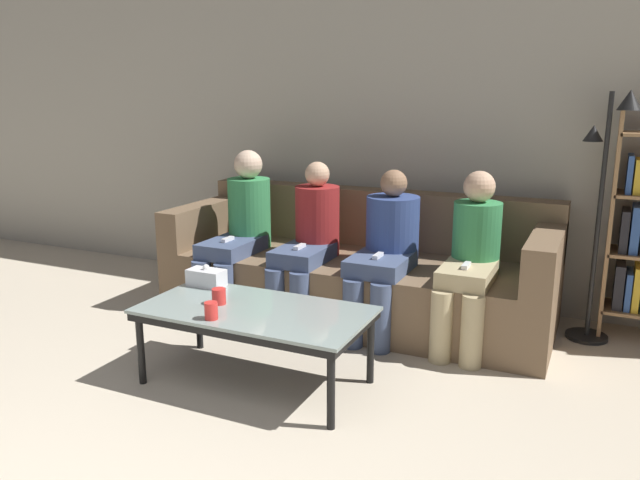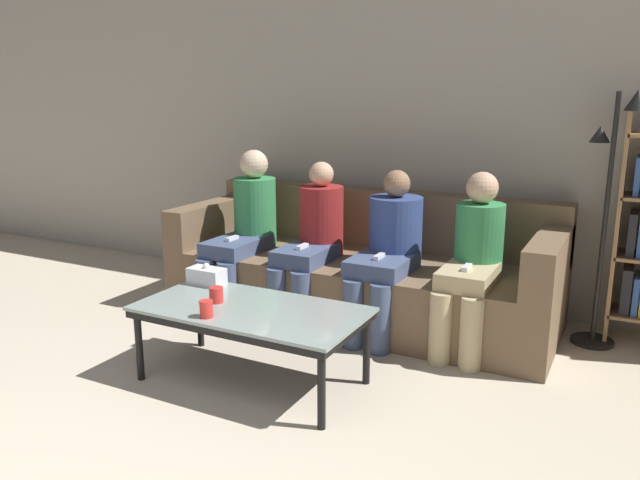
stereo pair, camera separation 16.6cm
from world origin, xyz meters
The scene contains 11 objects.
wall_back centered at (0.00, 3.77, 1.30)m, with size 12.00×0.06×2.60m.
couch centered at (0.00, 3.20, 0.31)m, with size 2.66×1.00×0.85m.
coffee_table centered at (-0.11, 1.94, 0.39)m, with size 1.23×0.63×0.43m.
cup_near_left centered at (-0.32, 1.92, 0.47)m, with size 0.08×0.08×0.09m.
cup_near_right centered at (-0.22, 1.71, 0.48)m, with size 0.07×0.07×0.09m.
tissue_box centered at (-0.57, 2.17, 0.48)m, with size 0.22×0.12×0.13m.
standing_lamp centered at (1.53, 3.40, 0.96)m, with size 0.31×0.26×1.57m.
seated_person_left_end centered at (-0.83, 2.96, 0.61)m, with size 0.31×0.72×1.15m.
seated_person_mid_left centered at (-0.28, 2.97, 0.58)m, with size 0.31×0.68×1.09m.
seated_person_mid_right centered at (0.28, 2.98, 0.58)m, with size 0.35×0.71×1.06m.
seated_person_right_end centered at (0.83, 2.96, 0.58)m, with size 0.31×0.67×1.09m.
Camera 1 is at (1.53, -0.77, 1.56)m, focal length 35.00 mm.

